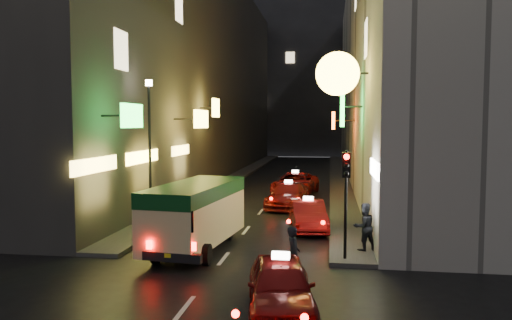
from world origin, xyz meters
The scene contains 14 objects.
building_left centered at (-8.00, 33.99, 9.00)m, with size 7.63×52.22×18.00m.
building_right centered at (8.00, 33.99, 9.00)m, with size 8.14×52.00×18.00m.
building_far centered at (0.00, 66.00, 11.00)m, with size 30.00×10.00×22.00m, color #333439.
sidewalk_left centered at (-4.25, 34.00, 0.07)m, with size 1.50×52.00×0.15m, color #42403D.
sidewalk_right centered at (4.25, 34.00, 0.07)m, with size 1.50×52.00×0.15m, color #42403D.
minibus centered at (-1.20, 9.43, 1.51)m, with size 2.58×5.77×2.40m.
taxi_near centered at (2.36, 4.00, 0.76)m, with size 2.66×5.03×1.69m.
taxi_second centered at (2.59, 13.44, 0.74)m, with size 2.58×4.88×1.65m.
taxi_third centered at (1.29, 19.08, 0.77)m, with size 2.64×5.06×1.71m.
taxi_far centered at (1.32, 23.88, 0.82)m, with size 2.87×5.43×1.81m.
pedestrian_crossing centered at (2.49, 6.39, 0.91)m, with size 0.60×0.39×1.82m, color black.
pedestrian_sidewalk centered at (4.68, 9.75, 1.08)m, with size 0.70×0.44×1.86m, color black.
traffic_light centered at (4.00, 8.47, 2.69)m, with size 0.26×0.43×3.50m.
lamp_post centered at (-4.20, 13.00, 3.72)m, with size 0.28×0.28×6.22m.
Camera 1 is at (3.48, -7.54, 4.50)m, focal length 35.00 mm.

